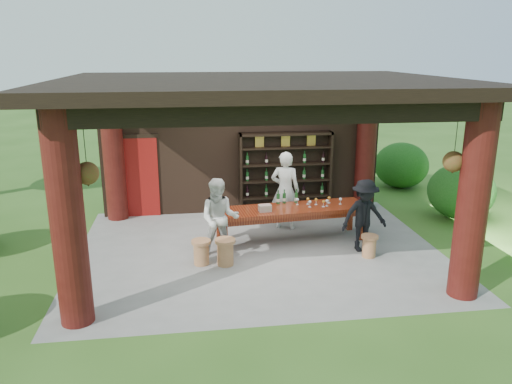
{
  "coord_description": "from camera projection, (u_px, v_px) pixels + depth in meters",
  "views": [
    {
      "loc": [
        -1.39,
        -9.53,
        4.0
      ],
      "look_at": [
        0.0,
        0.4,
        1.15
      ],
      "focal_mm": 35.0,
      "sensor_mm": 36.0,
      "label": 1
    }
  ],
  "objects": [
    {
      "name": "napkin_basket",
      "position": [
        265.0,
        208.0,
        10.45
      ],
      "size": [
        0.28,
        0.2,
        0.14
      ],
      "primitive_type": "cube",
      "rotation": [
        0.0,
        0.0,
        0.1
      ],
      "color": "#BF6672",
      "rests_on": "tasting_table"
    },
    {
      "name": "table_glasses",
      "position": [
        319.0,
        202.0,
        10.87
      ],
      "size": [
        1.01,
        0.32,
        0.15
      ],
      "color": "silver",
      "rests_on": "tasting_table"
    },
    {
      "name": "shrubs",
      "position": [
        305.0,
        210.0,
        11.24
      ],
      "size": [
        13.11,
        8.52,
        1.36
      ],
      "color": "#194C14",
      "rests_on": "ground"
    },
    {
      "name": "host",
      "position": [
        285.0,
        190.0,
        11.45
      ],
      "size": [
        0.78,
        0.65,
        1.82
      ],
      "primitive_type": "imported",
      "rotation": [
        0.0,
        0.0,
        2.77
      ],
      "color": "silver",
      "rests_on": "ground"
    },
    {
      "name": "table_bottles",
      "position": [
        286.0,
        196.0,
        10.99
      ],
      "size": [
        0.49,
        0.11,
        0.31
      ],
      "color": "#194C1E",
      "rests_on": "tasting_table"
    },
    {
      "name": "wine_shelf",
      "position": [
        285.0,
        173.0,
        12.55
      ],
      "size": [
        2.34,
        0.36,
        2.06
      ],
      "color": "black",
      "rests_on": "ground"
    },
    {
      "name": "ground",
      "position": [
        259.0,
        250.0,
        10.36
      ],
      "size": [
        90.0,
        90.0,
        0.0
      ],
      "primitive_type": "plane",
      "color": "#2D5119",
      "rests_on": "ground"
    },
    {
      "name": "tasting_table",
      "position": [
        291.0,
        213.0,
        10.76
      ],
      "size": [
        3.35,
        1.17,
        0.75
      ],
      "rotation": [
        0.0,
        0.0,
        0.1
      ],
      "color": "#58170C",
      "rests_on": "ground"
    },
    {
      "name": "stool_near_right",
      "position": [
        369.0,
        245.0,
        9.99
      ],
      "size": [
        0.34,
        0.34,
        0.45
      ],
      "rotation": [
        0.0,
        0.0,
        -0.24
      ],
      "color": "#99603D",
      "rests_on": "ground"
    },
    {
      "name": "trees",
      "position": [
        405.0,
        79.0,
        11.35
      ],
      "size": [
        21.1,
        9.72,
        4.8
      ],
      "color": "#3F2819",
      "rests_on": "ground"
    },
    {
      "name": "guest_man",
      "position": [
        364.0,
        216.0,
        10.18
      ],
      "size": [
        1.03,
        0.67,
        1.51
      ],
      "primitive_type": "imported",
      "rotation": [
        0.0,
        0.0,
        0.11
      ],
      "color": "black",
      "rests_on": "ground"
    },
    {
      "name": "stool_far_left",
      "position": [
        201.0,
        251.0,
        9.63
      ],
      "size": [
        0.37,
        0.37,
        0.49
      ],
      "rotation": [
        0.0,
        0.0,
        0.14
      ],
      "color": "#99603D",
      "rests_on": "ground"
    },
    {
      "name": "guest_woman",
      "position": [
        220.0,
        219.0,
        9.82
      ],
      "size": [
        0.87,
        0.72,
        1.62
      ],
      "primitive_type": "imported",
      "rotation": [
        0.0,
        0.0,
        -0.15
      ],
      "color": "beige",
      "rests_on": "ground"
    },
    {
      "name": "pavilion",
      "position": [
        255.0,
        146.0,
        10.19
      ],
      "size": [
        7.5,
        6.0,
        3.6
      ],
      "color": "slate",
      "rests_on": "ground"
    },
    {
      "name": "stool_near_left",
      "position": [
        225.0,
        251.0,
        9.6
      ],
      "size": [
        0.4,
        0.4,
        0.53
      ],
      "rotation": [
        0.0,
        0.0,
        0.36
      ],
      "color": "#99603D",
      "rests_on": "ground"
    }
  ]
}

